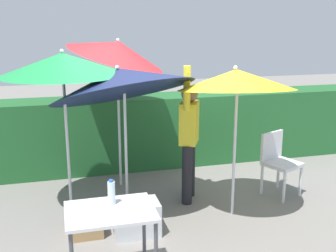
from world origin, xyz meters
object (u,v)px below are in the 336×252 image
object	(u,v)px
folding_table	(110,220)
bottle_water	(111,193)
person_vendor	(189,135)
umbrella_orange	(236,80)
cooler_box	(136,218)
crate_cardboard	(86,222)
umbrella_yellow	(62,64)
umbrella_rainbow	(121,81)
umbrella_navy	(118,50)
chair_plastic	(278,160)

from	to	relation	value
folding_table	bottle_water	world-z (taller)	bottle_water
person_vendor	folding_table	world-z (taller)	person_vendor
umbrella_orange	cooler_box	xyz separation A→B (m)	(-1.28, -0.20, -1.54)
crate_cardboard	bottle_water	distance (m)	1.19
umbrella_yellow	folding_table	xyz separation A→B (m)	(0.32, -1.69, -1.24)
umbrella_rainbow	person_vendor	world-z (taller)	umbrella_rainbow
umbrella_yellow	bottle_water	world-z (taller)	umbrella_yellow
umbrella_rainbow	bottle_water	distance (m)	1.72
umbrella_rainbow	person_vendor	size ratio (longest dim) A/B	1.18
umbrella_orange	umbrella_yellow	distance (m)	2.08
umbrella_navy	folding_table	world-z (taller)	umbrella_navy
person_vendor	folding_table	xyz separation A→B (m)	(-1.28, -1.67, -0.26)
cooler_box	umbrella_rainbow	bearing A→B (deg)	92.77
umbrella_orange	crate_cardboard	xyz separation A→B (m)	(-1.85, -0.07, -1.58)
umbrella_rainbow	bottle_water	xyz separation A→B (m)	(-0.33, -1.48, -0.82)
umbrella_yellow	umbrella_orange	bearing A→B (deg)	-16.31
person_vendor	folding_table	size ratio (longest dim) A/B	2.35
chair_plastic	bottle_water	xyz separation A→B (m)	(-2.53, -1.42, 0.38)
umbrella_rainbow	person_vendor	distance (m)	1.19
umbrella_rainbow	chair_plastic	world-z (taller)	umbrella_rainbow
umbrella_orange	crate_cardboard	size ratio (longest dim) A/B	5.24
umbrella_orange	chair_plastic	distance (m)	1.57
umbrella_rainbow	umbrella_navy	distance (m)	0.93
bottle_water	cooler_box	bearing A→B (deg)	64.84
bottle_water	umbrella_orange	bearing A→B (deg)	30.93
umbrella_orange	bottle_water	bearing A→B (deg)	-149.07
umbrella_rainbow	umbrella_yellow	distance (m)	0.72
person_vendor	chair_plastic	world-z (taller)	person_vendor
umbrella_navy	cooler_box	xyz separation A→B (m)	(-0.06, -1.57, -1.81)
umbrella_navy	crate_cardboard	distance (m)	2.43
umbrella_navy	person_vendor	size ratio (longest dim) A/B	1.28
umbrella_orange	person_vendor	size ratio (longest dim) A/B	1.04
crate_cardboard	umbrella_yellow	bearing A→B (deg)	102.46
folding_table	umbrella_orange	bearing A→B (deg)	33.37
person_vendor	umbrella_orange	bearing A→B (deg)	-54.76
crate_cardboard	cooler_box	bearing A→B (deg)	-13.35
umbrella_rainbow	folding_table	bearing A→B (deg)	-102.86
umbrella_navy	bottle_water	size ratio (longest dim) A/B	10.00
umbrella_yellow	chair_plastic	distance (m)	3.21
umbrella_navy	folding_table	distance (m)	2.85
umbrella_yellow	person_vendor	bearing A→B (deg)	-0.62
person_vendor	chair_plastic	bearing A→B (deg)	-5.90
umbrella_navy	crate_cardboard	bearing A→B (deg)	-113.70
crate_cardboard	folding_table	bearing A→B (deg)	-80.56
person_vendor	umbrella_navy	bearing A→B (deg)	135.44
cooler_box	umbrella_navy	bearing A→B (deg)	87.80
crate_cardboard	bottle_water	bearing A→B (deg)	-77.49
folding_table	umbrella_yellow	bearing A→B (deg)	100.61
folding_table	bottle_water	xyz separation A→B (m)	(0.03, 0.12, 0.21)
umbrella_orange	folding_table	bearing A→B (deg)	-146.63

